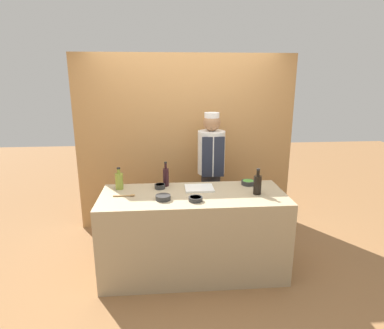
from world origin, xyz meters
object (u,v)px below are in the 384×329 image
Objects in this scene: sauce_bowl_orange at (196,199)px; bottle_oil at (119,181)px; sauce_bowl_yellow at (160,186)px; sauce_bowl_green at (248,182)px; cutting_board at (199,188)px; bottle_wine at (166,177)px; sauce_bowl_red at (163,197)px; wooden_spoon at (127,195)px; chef_center at (211,171)px; bottle_soy at (257,184)px.

bottle_oil is at bearing 151.91° from sauce_bowl_orange.
sauce_bowl_green is (1.00, 0.05, 0.00)m from sauce_bowl_yellow.
cutting_board is at bearing -5.18° from bottle_oil.
bottle_wine is (0.51, 0.06, 0.01)m from bottle_oil.
sauce_bowl_red reaches higher than cutting_board.
cutting_board is at bearing 36.31° from sauce_bowl_red.
sauce_bowl_green is at bearing 9.98° from cutting_board.
sauce_bowl_red is 0.35m from sauce_bowl_yellow.
bottle_oil is at bearing 112.96° from wooden_spoon.
chef_center is at bearing 122.49° from sauce_bowl_green.
bottle_soy is (1.47, -0.28, 0.01)m from bottle_oil.
sauce_bowl_green is 0.68× the size of wooden_spoon.
sauce_bowl_red reaches higher than sauce_bowl_orange.
wooden_spoon is at bearing 165.23° from sauce_bowl_orange.
sauce_bowl_orange is 0.51× the size of bottle_soy.
sauce_bowl_red is 1.08× the size of sauce_bowl_orange.
sauce_bowl_green is 1.45m from bottle_oil.
sauce_bowl_red is at bearing -94.20° from bottle_wine.
bottle_wine is 0.17× the size of chef_center.
bottle_wine is (0.07, 0.09, 0.08)m from sauce_bowl_yellow.
cutting_board is 0.63m from bottle_soy.
sauce_bowl_red is at bearing -143.69° from cutting_board.
sauce_bowl_red is 1.04m from sauce_bowl_green.
bottle_oil reaches higher than sauce_bowl_yellow.
sauce_bowl_orange reaches higher than wooden_spoon.
sauce_bowl_yellow is 0.38× the size of cutting_board.
wooden_spoon is at bearing 161.54° from sauce_bowl_red.
sauce_bowl_yellow is 0.48× the size of bottle_oil.
bottle_wine is at bearing 51.24° from sauce_bowl_yellow.
sauce_bowl_red and sauce_bowl_green have the same top height.
chef_center is (0.22, 0.65, -0.00)m from cutting_board.
sauce_bowl_green is at bearing 0.86° from bottle_oil.
sauce_bowl_red is 0.09× the size of chef_center.
bottle_wine is 0.52m from wooden_spoon.
chef_center reaches higher than cutting_board.
chef_center is at bearing 56.69° from sauce_bowl_red.
chef_center is at bearing 73.45° from sauce_bowl_orange.
sauce_bowl_yellow reaches higher than cutting_board.
sauce_bowl_orange is at bearing -167.84° from bottle_soy.
sauce_bowl_yellow is 1.06m from bottle_soy.
sauce_bowl_yellow is 0.40m from wooden_spoon.
bottle_oil is at bearing 169.03° from bottle_soy.
sauce_bowl_green is 0.49× the size of cutting_board.
sauce_bowl_yellow is at bearing 96.12° from sauce_bowl_red.
chef_center is (-0.37, 0.86, -0.10)m from bottle_soy.
chef_center is (0.30, 1.00, -0.02)m from sauce_bowl_orange.
sauce_bowl_yellow is 0.52× the size of wooden_spoon.
bottle_oil is at bearing 174.82° from cutting_board.
wooden_spoon reaches higher than cutting_board.
cutting_board is 1.11× the size of bottle_wine.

